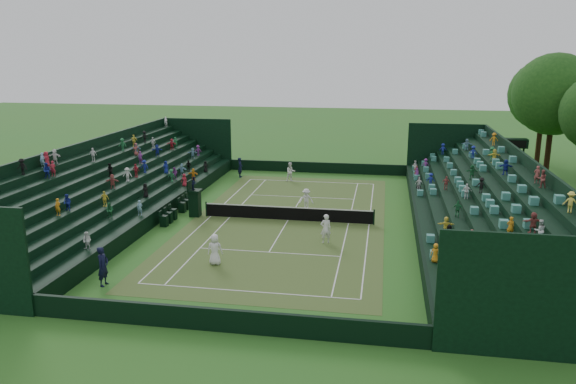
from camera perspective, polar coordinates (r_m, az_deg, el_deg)
name	(u,v)px	position (r m, az deg, el deg)	size (l,w,h in m)	color
ground	(288,220)	(38.29, 0.00, -2.91)	(160.00, 160.00, 0.00)	#346B22
court_surface	(288,220)	(38.29, 0.00, -2.90)	(12.97, 26.77, 0.01)	#2D6E24
perimeter_wall_north	(317,167)	(53.42, 2.92, 2.51)	(17.17, 0.20, 1.00)	black
perimeter_wall_south	(222,320)	(23.68, -6.75, -12.80)	(17.17, 0.20, 1.00)	black
perimeter_wall_east	(416,220)	(37.69, 12.83, -2.75)	(0.20, 31.77, 1.00)	black
perimeter_wall_west	(170,208)	(40.41, -11.94, -1.57)	(0.20, 31.77, 1.00)	black
north_grandstand	(483,207)	(37.89, 19.23, -1.46)	(6.60, 32.00, 4.90)	black
south_grandstand	(113,191)	(41.87, -17.34, 0.12)	(6.60, 32.00, 4.90)	black
tennis_net	(288,213)	(38.14, 0.00, -2.15)	(11.67, 0.10, 1.06)	black
scoreboard_tower	(515,145)	(53.94, 22.09, 4.46)	(2.00, 1.00, 3.70)	black
umpire_chair	(195,199)	(39.50, -9.46, -0.75)	(0.90, 0.90, 2.82)	black
courtside_chairs	(177,210)	(40.03, -11.16, -1.83)	(0.48, 5.46, 1.05)	black
player_near_west	(215,249)	(30.52, -7.44, -5.81)	(0.83, 0.54, 1.71)	white
player_near_east	(326,229)	(33.68, 3.85, -3.73)	(0.66, 0.43, 1.80)	white
player_far_west	(291,172)	(49.68, 0.27, 2.06)	(0.83, 0.64, 1.70)	white
player_far_east	(306,200)	(40.53, 1.87, -0.77)	(1.04, 0.60, 1.61)	white
line_judge_north	(240,167)	(51.51, -4.87, 2.50)	(0.66, 0.43, 1.81)	black
line_judge_south	(103,266)	(29.05, -18.28, -7.18)	(0.72, 0.48, 1.99)	black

